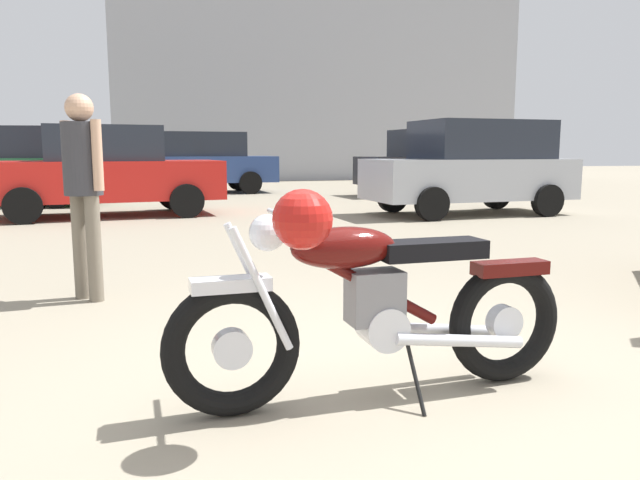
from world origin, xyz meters
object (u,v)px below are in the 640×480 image
white_estate_far (433,162)px  bystander (83,175)px  blue_hatchback_right (472,166)px  red_hatchback_near (105,171)px  vintage_motorcycle (370,302)px  pale_sedan_back (188,160)px

white_estate_far → bystander: bearing=47.6°
blue_hatchback_right → red_hatchback_near: (-6.82, 1.24, -0.08)m
vintage_motorcycle → bystander: bystander is taller
blue_hatchback_right → red_hatchback_near: bearing=-15.0°
vintage_motorcycle → pale_sedan_back: (-0.56, 15.21, 0.45)m
vintage_motorcycle → blue_hatchback_right: size_ratio=0.52×
blue_hatchback_right → vintage_motorcycle: bearing=55.2°
blue_hatchback_right → red_hatchback_near: blue_hatchback_right is taller
bystander → pale_sedan_back: size_ratio=0.34×
bystander → white_estate_far: (7.60, 10.51, -0.10)m
red_hatchback_near → pale_sedan_back: pale_sedan_back is taller
bystander → white_estate_far: size_ratio=0.41×
bystander → red_hatchback_near: red_hatchback_near is taller
blue_hatchback_right → pale_sedan_back: (-5.19, 7.20, 0.02)m
bystander → pale_sedan_back: bearing=-139.0°
pale_sedan_back → white_estate_far: bearing=-24.6°
blue_hatchback_right → white_estate_far: size_ratio=0.99×
vintage_motorcycle → red_hatchback_near: (-2.19, 9.26, 0.34)m
bystander → blue_hatchback_right: size_ratio=0.41×
bystander → pale_sedan_back: (1.05, 12.74, -0.08)m
bystander → pale_sedan_back: 12.79m
pale_sedan_back → white_estate_far: white_estate_far is taller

